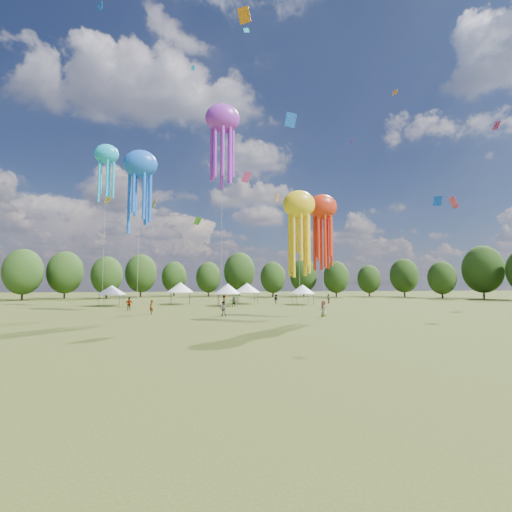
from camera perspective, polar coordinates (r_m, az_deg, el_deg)
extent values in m
plane|color=#384416|center=(14.16, 25.31, -20.37)|extent=(300.00, 300.00, 0.00)
imported|color=gray|center=(43.80, -5.24, -8.32)|extent=(0.96, 0.80, 1.78)
imported|color=gray|center=(65.90, -5.07, -6.96)|extent=(0.72, 0.95, 1.75)
imported|color=gray|center=(71.68, 11.38, -6.67)|extent=(0.75, 0.92, 1.76)
imported|color=gray|center=(70.61, 3.19, -6.80)|extent=(1.27, 1.05, 1.71)
imported|color=gray|center=(55.15, -19.48, -7.19)|extent=(1.21, 0.83, 1.90)
imported|color=gray|center=(61.34, -3.54, -7.20)|extent=(1.64, 0.79, 1.70)
imported|color=gray|center=(48.05, -16.28, -7.80)|extent=(0.47, 0.68, 1.79)
imported|color=gray|center=(44.20, 10.65, -8.19)|extent=(1.02, 1.08, 1.85)
cylinder|color=#47474C|center=(67.44, -23.61, -6.52)|extent=(0.08, 0.08, 1.86)
cylinder|color=#47474C|center=(70.66, -22.93, -6.41)|extent=(0.08, 0.08, 1.86)
cylinder|color=#47474C|center=(66.69, -20.83, -6.62)|extent=(0.08, 0.08, 1.86)
cylinder|color=#47474C|center=(69.95, -20.27, -6.51)|extent=(0.08, 0.08, 1.86)
cube|color=white|center=(68.63, -21.89, -5.70)|extent=(3.72, 3.72, 0.10)
cone|color=white|center=(68.61, -21.87, -4.99)|extent=(4.84, 4.84, 1.59)
cylinder|color=#47474C|center=(67.48, -13.45, -6.63)|extent=(0.08, 0.08, 2.14)
cylinder|color=#47474C|center=(70.89, -13.24, -6.51)|extent=(0.08, 0.08, 2.14)
cylinder|color=#47474C|center=(67.31, -10.52, -6.68)|extent=(0.08, 0.08, 2.14)
cylinder|color=#47474C|center=(70.72, -10.45, -6.56)|extent=(0.08, 0.08, 2.14)
cube|color=white|center=(69.04, -11.90, -5.67)|extent=(3.82, 3.82, 0.10)
cone|color=white|center=(69.02, -11.89, -4.86)|extent=(4.97, 4.97, 1.84)
cylinder|color=#47474C|center=(61.79, -5.89, -7.01)|extent=(0.08, 0.08, 2.02)
cylinder|color=#47474C|center=(64.93, -6.05, -6.87)|extent=(0.08, 0.08, 2.02)
cylinder|color=#47474C|center=(62.05, -2.96, -7.02)|extent=(0.08, 0.08, 2.02)
cylinder|color=#47474C|center=(65.18, -3.26, -6.88)|extent=(0.08, 0.08, 2.02)
cube|color=white|center=(63.43, -4.53, -5.99)|extent=(3.55, 3.55, 0.10)
cone|color=white|center=(63.40, -4.53, -5.16)|extent=(4.62, 4.62, 1.73)
cylinder|color=#47474C|center=(67.51, -2.72, -6.77)|extent=(0.08, 0.08, 2.08)
cylinder|color=#47474C|center=(70.99, -3.04, -6.64)|extent=(0.08, 0.08, 2.08)
cylinder|color=#47474C|center=(67.98, 0.23, -6.75)|extent=(0.08, 0.08, 2.08)
cylinder|color=#47474C|center=(71.44, -0.22, -6.63)|extent=(0.08, 0.08, 2.08)
cube|color=white|center=(69.42, -1.44, -5.80)|extent=(3.90, 3.90, 0.10)
cone|color=white|center=(69.40, -1.43, -5.02)|extent=(5.08, 5.08, 1.78)
cylinder|color=#47474C|center=(65.34, 6.43, -6.90)|extent=(0.08, 0.08, 1.91)
cylinder|color=#47474C|center=(68.41, 5.71, -6.79)|extent=(0.08, 0.08, 1.91)
cylinder|color=#47474C|center=(66.26, 9.10, -6.84)|extent=(0.08, 0.08, 1.91)
cylinder|color=#47474C|center=(69.29, 8.28, -6.73)|extent=(0.08, 0.08, 1.91)
cube|color=white|center=(67.27, 7.37, -5.96)|extent=(3.58, 3.58, 0.10)
cone|color=white|center=(67.24, 7.36, -5.22)|extent=(4.66, 4.66, 1.63)
ellipsoid|color=blue|center=(53.22, -17.83, 13.68)|extent=(4.55, 3.18, 3.87)
cylinder|color=beige|center=(51.06, -18.09, 2.81)|extent=(0.03, 0.03, 20.21)
ellipsoid|color=purple|center=(57.22, -5.32, 20.85)|extent=(5.12, 3.58, 4.35)
cylinder|color=beige|center=(52.81, -5.42, 6.82)|extent=(0.03, 0.03, 28.27)
ellipsoid|color=red|center=(42.13, 10.49, 7.66)|extent=(3.36, 2.35, 2.86)
cylinder|color=beige|center=(41.30, 10.61, -0.97)|extent=(0.03, 0.03, 12.66)
ellipsoid|color=#1BB3E8|center=(66.08, -22.57, 14.67)|extent=(3.86, 2.70, 3.28)
cylinder|color=beige|center=(63.21, -22.89, 3.84)|extent=(0.03, 0.03, 25.08)
ellipsoid|color=yellow|center=(36.25, 6.82, 8.12)|extent=(3.27, 2.29, 2.78)
cylinder|color=beige|center=(35.46, 6.90, -1.21)|extent=(0.03, 0.03, 11.76)
cube|color=#1BB3E8|center=(58.43, -1.54, 32.13)|extent=(0.83, 0.39, 0.98)
cube|color=#E94471|center=(70.40, -1.54, 12.36)|extent=(2.07, 1.01, 2.48)
cube|color=purple|center=(79.28, 14.96, 17.21)|extent=(0.28, 1.00, 1.10)
cube|color=orange|center=(55.50, 3.38, 9.18)|extent=(0.68, 1.08, 1.29)
cube|color=blue|center=(63.82, -23.46, 32.50)|extent=(0.70, 0.63, 1.17)
cube|color=#1BB3E8|center=(86.27, -9.94, 27.27)|extent=(0.95, 0.36, 1.09)
cube|color=#E94471|center=(70.64, 33.81, 16.79)|extent=(0.59, 1.25, 1.51)
cube|color=orange|center=(58.82, -1.88, 33.82)|extent=(1.91, 1.08, 2.12)
cube|color=yellow|center=(83.98, -15.84, 7.95)|extent=(1.38, 2.53, 2.68)
cube|color=blue|center=(60.72, 5.51, 20.64)|extent=(1.93, 0.69, 2.28)
cube|color=#E94471|center=(80.43, 28.82, 7.43)|extent=(1.05, 1.98, 2.29)
cube|color=red|center=(86.81, 10.13, 6.29)|extent=(0.84, 1.85, 2.02)
cube|color=orange|center=(62.92, 21.16, 23.03)|extent=(0.72, 0.87, 0.88)
cube|color=yellow|center=(69.87, -22.32, 8.38)|extent=(1.79, 1.45, 2.35)
cube|color=#6FE826|center=(56.40, -9.22, 5.53)|extent=(1.31, 0.56, 1.50)
cube|color=blue|center=(58.54, 26.81, 7.80)|extent=(1.13, 0.79, 1.61)
cylinder|color=#38281C|center=(97.88, -33.07, -4.92)|extent=(0.44, 0.44, 3.36)
ellipsoid|color=#243F15|center=(97.89, -32.96, -2.10)|extent=(8.40, 8.40, 10.51)
cylinder|color=#38281C|center=(102.32, -28.07, -5.04)|extent=(0.44, 0.44, 3.41)
ellipsoid|color=#243F15|center=(102.33, -27.97, -2.29)|extent=(8.53, 8.53, 10.66)
cylinder|color=#38281C|center=(99.06, -22.61, -5.35)|extent=(0.44, 0.44, 3.07)
ellipsoid|color=#243F15|center=(99.05, -22.54, -2.80)|extent=(7.66, 7.66, 9.58)
cylinder|color=#38281C|center=(105.86, -17.80, -5.28)|extent=(0.44, 0.44, 3.43)
ellipsoid|color=#243F15|center=(105.86, -17.74, -2.61)|extent=(8.58, 8.58, 10.73)
cylinder|color=#38281C|center=(110.51, -12.85, -5.45)|extent=(0.44, 0.44, 2.95)
ellipsoid|color=#243F15|center=(110.49, -12.82, -3.26)|extent=(7.37, 7.37, 9.21)
cylinder|color=#38281C|center=(106.41, -7.55, -5.59)|extent=(0.44, 0.44, 2.89)
ellipsoid|color=#243F15|center=(106.40, -7.53, -3.35)|extent=(7.23, 7.23, 9.04)
cylinder|color=#38281C|center=(111.49, -2.65, -5.31)|extent=(0.44, 0.44, 3.84)
ellipsoid|color=#243F15|center=(111.53, -2.64, -2.48)|extent=(9.60, 9.60, 11.99)
cylinder|color=#38281C|center=(101.89, 2.70, -5.69)|extent=(0.44, 0.44, 2.84)
ellipsoid|color=#243F15|center=(101.87, 2.70, -3.39)|extent=(7.11, 7.11, 8.89)
cylinder|color=#38281C|center=(106.79, 7.56, -5.51)|extent=(0.44, 0.44, 3.16)
ellipsoid|color=#243F15|center=(106.78, 7.54, -3.07)|extent=(7.91, 7.91, 9.88)
cylinder|color=#38281C|center=(103.90, 12.60, -5.56)|extent=(0.44, 0.44, 2.88)
ellipsoid|color=#243F15|center=(103.88, 12.57, -3.27)|extent=(7.21, 7.21, 9.01)
cylinder|color=#38281C|center=(110.10, 17.49, -5.45)|extent=(0.44, 0.44, 2.63)
ellipsoid|color=#243F15|center=(110.07, 17.45, -3.48)|extent=(6.57, 6.57, 8.22)
cylinder|color=#38281C|center=(111.38, 22.46, -5.18)|extent=(0.44, 0.44, 3.13)
ellipsoid|color=#243F15|center=(111.37, 22.40, -2.87)|extent=(7.81, 7.81, 9.77)
cylinder|color=#38281C|center=(103.23, 27.42, -5.24)|extent=(0.44, 0.44, 2.72)
ellipsoid|color=#243F15|center=(103.20, 27.35, -3.07)|extent=(6.80, 6.80, 8.50)
cylinder|color=#38281C|center=(106.81, 32.38, -4.72)|extent=(0.44, 0.44, 3.81)
ellipsoid|color=#243F15|center=(106.85, 32.26, -1.78)|extent=(9.52, 9.52, 11.90)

